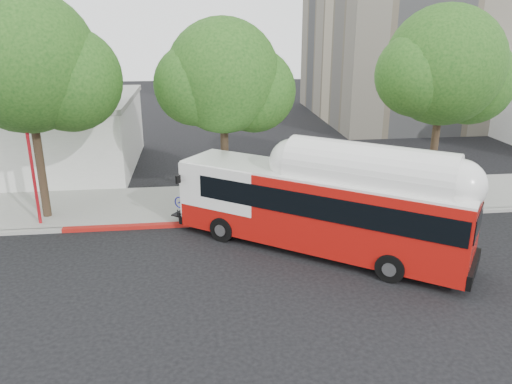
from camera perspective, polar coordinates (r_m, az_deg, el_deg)
ground at (r=18.38m, az=0.88°, el=-8.18°), size 120.00×120.00×0.00m
sidewalk at (r=24.27m, az=-1.19°, el=-1.05°), size 60.00×5.00×0.15m
curb_strip at (r=21.86m, az=-0.50°, el=-3.37°), size 60.00×0.30×0.15m
red_curb_segment at (r=21.76m, az=-8.39°, el=-3.68°), size 10.00×0.32×0.16m
street_tree_left at (r=22.71m, az=-23.58°, el=12.95°), size 6.67×5.80×9.74m
street_tree_mid at (r=22.45m, az=-2.72°, el=12.61°), size 5.75×5.00×8.62m
street_tree_right at (r=25.05m, az=21.48°, el=12.83°), size 6.21×5.40×9.18m
transit_bus at (r=18.92m, az=7.32°, el=-2.04°), size 10.85×8.69×3.53m
signal_pole at (r=22.71m, az=-24.14°, el=2.07°), size 0.13×0.45×4.73m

